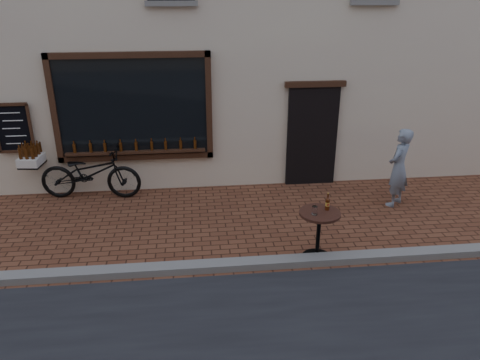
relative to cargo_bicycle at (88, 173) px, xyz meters
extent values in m
plane|color=#572D1C|center=(2.90, -3.20, -0.56)|extent=(90.00, 90.00, 0.00)
cube|color=slate|center=(2.90, -3.00, -0.50)|extent=(90.00, 0.25, 0.12)
cube|color=black|center=(1.00, 0.25, 1.29)|extent=(3.00, 0.06, 2.00)
cube|color=black|center=(1.00, 0.23, 2.35)|extent=(3.24, 0.10, 0.12)
cube|color=black|center=(1.00, 0.23, 0.23)|extent=(3.24, 0.10, 0.12)
cube|color=black|center=(-0.56, 0.23, 1.29)|extent=(0.12, 0.10, 2.24)
cube|color=black|center=(2.56, 0.23, 1.29)|extent=(0.12, 0.10, 2.24)
cube|color=black|center=(1.00, 0.18, 0.36)|extent=(2.90, 0.16, 0.05)
cube|color=black|center=(4.80, 0.26, 0.54)|extent=(1.10, 0.10, 2.20)
cube|color=black|center=(4.80, 0.23, 1.70)|extent=(1.30, 0.10, 0.12)
cube|color=black|center=(-1.40, 0.24, 0.94)|extent=(0.62, 0.04, 0.92)
cylinder|color=#3D1C07|center=(-0.25, 0.18, 0.48)|extent=(0.06, 0.06, 0.19)
cylinder|color=#3D1C07|center=(0.06, 0.18, 0.48)|extent=(0.06, 0.06, 0.19)
cylinder|color=#3D1C07|center=(0.37, 0.18, 0.48)|extent=(0.06, 0.06, 0.19)
cylinder|color=#3D1C07|center=(0.69, 0.18, 0.48)|extent=(0.06, 0.06, 0.19)
cylinder|color=#3D1C07|center=(1.00, 0.18, 0.48)|extent=(0.06, 0.06, 0.19)
cylinder|color=#3D1C07|center=(1.31, 0.18, 0.48)|extent=(0.06, 0.06, 0.19)
cylinder|color=#3D1C07|center=(1.62, 0.18, 0.48)|extent=(0.06, 0.06, 0.19)
cylinder|color=#3D1C07|center=(1.94, 0.18, 0.48)|extent=(0.06, 0.06, 0.19)
cylinder|color=#3D1C07|center=(2.25, 0.18, 0.48)|extent=(0.06, 0.06, 0.19)
imported|color=black|center=(0.04, 0.00, -0.01)|extent=(2.15, 0.95, 1.10)
cube|color=black|center=(-1.11, 0.12, 0.19)|extent=(0.47, 0.63, 0.04)
cube|color=silver|center=(-1.11, 0.12, 0.30)|extent=(0.48, 0.65, 0.17)
cylinder|color=#3D1C07|center=(-1.01, -0.11, 0.50)|extent=(0.07, 0.07, 0.23)
cylinder|color=#3D1C07|center=(-1.13, -0.10, 0.50)|extent=(0.07, 0.07, 0.23)
cylinder|color=#3D1C07|center=(-1.25, -0.09, 0.50)|extent=(0.07, 0.07, 0.23)
cylinder|color=#3D1C07|center=(-1.00, 0.03, 0.50)|extent=(0.07, 0.07, 0.23)
cylinder|color=#3D1C07|center=(-1.12, 0.05, 0.50)|extent=(0.07, 0.07, 0.23)
cylinder|color=#3D1C07|center=(-1.24, 0.06, 0.50)|extent=(0.07, 0.07, 0.23)
cylinder|color=#3D1C07|center=(-0.98, 0.18, 0.50)|extent=(0.07, 0.07, 0.23)
cylinder|color=#3D1C07|center=(-1.10, 0.19, 0.50)|extent=(0.07, 0.07, 0.23)
cylinder|color=#3D1C07|center=(-1.22, 0.20, 0.50)|extent=(0.07, 0.07, 0.23)
cylinder|color=#3D1C07|center=(-0.96, 0.32, 0.50)|extent=(0.07, 0.07, 0.23)
cylinder|color=black|center=(4.16, -2.85, -0.54)|extent=(0.49, 0.49, 0.03)
cylinder|color=black|center=(4.16, -2.85, -0.14)|extent=(0.07, 0.07, 0.77)
cylinder|color=black|center=(4.16, -2.85, 0.27)|extent=(0.66, 0.66, 0.04)
cylinder|color=gold|center=(4.29, -2.79, 0.39)|extent=(0.07, 0.07, 0.07)
cylinder|color=white|center=(4.05, -2.93, 0.36)|extent=(0.09, 0.09, 0.14)
imported|color=gray|center=(6.26, -1.02, 0.25)|extent=(0.69, 0.68, 1.61)
camera|label=1|loc=(2.18, -9.32, 3.65)|focal=35.00mm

